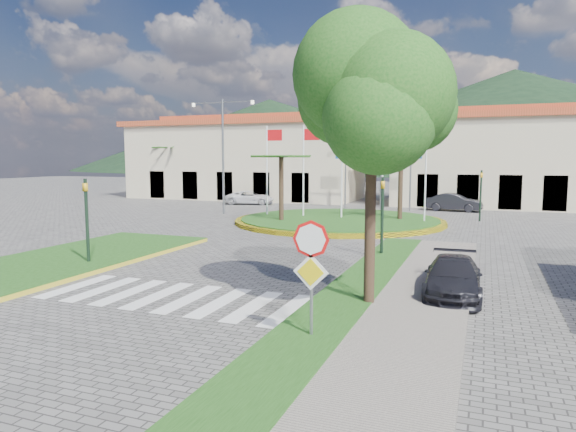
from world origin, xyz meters
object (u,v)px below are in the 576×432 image
(stop_sign, at_px, (311,261))
(car_dark_b, at_px, (454,202))
(deciduous_tree, at_px, (372,109))
(car_dark_a, at_px, (299,194))
(roundabout_island, at_px, (339,220))
(white_van, at_px, (250,198))
(car_side_right, at_px, (453,277))

(stop_sign, relative_size, car_dark_b, 0.66)
(deciduous_tree, distance_m, car_dark_a, 34.01)
(stop_sign, bearing_deg, car_dark_a, 110.33)
(deciduous_tree, xyz_separation_m, car_dark_b, (0.63, 26.94, -4.52))
(stop_sign, distance_m, deciduous_tree, 4.59)
(roundabout_island, xyz_separation_m, white_van, (-10.58, 9.64, 0.40))
(stop_sign, bearing_deg, car_dark_b, 87.66)
(deciduous_tree, bearing_deg, stop_sign, -101.18)
(roundabout_island, relative_size, deciduous_tree, 1.87)
(roundabout_island, relative_size, car_side_right, 3.34)
(white_van, xyz_separation_m, car_dark_b, (16.70, 0.30, 0.08))
(stop_sign, xyz_separation_m, car_dark_a, (-12.61, 34.05, -1.15))
(roundabout_island, relative_size, car_dark_a, 3.39)
(white_van, xyz_separation_m, car_dark_a, (2.86, 4.37, 0.06))
(car_side_right, bearing_deg, car_dark_a, 115.51)
(car_dark_b, bearing_deg, roundabout_island, 154.60)
(stop_sign, xyz_separation_m, car_dark_b, (1.23, 29.98, -1.13))
(roundabout_island, xyz_separation_m, deciduous_tree, (5.50, -17.00, 5.01))
(deciduous_tree, relative_size, car_dark_a, 1.82)
(car_dark_b, bearing_deg, deciduous_tree, -175.11)
(car_dark_a, xyz_separation_m, car_side_right, (15.21, -29.01, -0.09))
(deciduous_tree, distance_m, car_dark_b, 27.33)
(car_side_right, bearing_deg, white_van, 124.09)
(stop_sign, bearing_deg, car_side_right, 62.70)
(roundabout_island, distance_m, car_dark_a, 16.00)
(white_van, height_order, car_dark_b, car_dark_b)
(deciduous_tree, relative_size, car_dark_b, 1.70)
(roundabout_island, bearing_deg, car_dark_b, 58.39)
(roundabout_island, height_order, stop_sign, roundabout_island)
(car_side_right, bearing_deg, roundabout_island, 114.39)
(stop_sign, xyz_separation_m, deciduous_tree, (0.60, 3.04, 3.38))
(car_dark_b, distance_m, car_side_right, 24.98)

